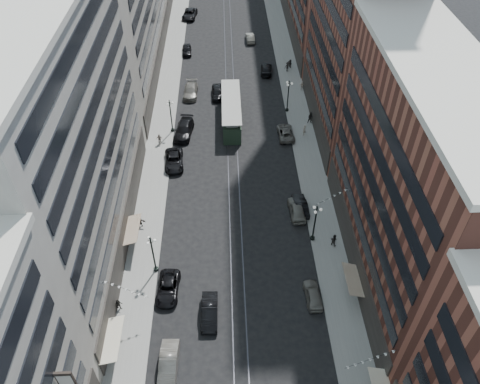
{
  "coord_description": "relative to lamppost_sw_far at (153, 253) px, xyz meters",
  "views": [
    {
      "loc": [
        -0.87,
        -5.09,
        42.73
      ],
      "look_at": [
        0.59,
        35.41,
        5.0
      ],
      "focal_mm": 35.0,
      "sensor_mm": 36.0,
      "label": 1
    }
  ],
  "objects": [
    {
      "name": "car_extra_2",
      "position": [
        1.84,
        26.15,
        -2.21
      ],
      "size": [
        3.28,
        6.38,
        1.77
      ],
      "primitive_type": "imported",
      "rotation": [
        0.0,
        0.0,
        -0.14
      ],
      "color": "black",
      "rests_on": "ground"
    },
    {
      "name": "car_8",
      "position": [
        2.4,
        37.71,
        -2.28
      ],
      "size": [
        2.53,
        5.73,
        1.64
      ],
      "primitive_type": "imported",
      "rotation": [
        0.0,
        0.0,
        -0.04
      ],
      "color": "#646159",
      "rests_on": "ground"
    },
    {
      "name": "car_9",
      "position": [
        0.98,
        53.24,
        -2.35
      ],
      "size": [
        1.97,
        4.45,
        1.49
      ],
      "primitive_type": "imported",
      "rotation": [
        0.0,
        0.0,
        0.05
      ],
      "color": "black",
      "rests_on": "ground"
    },
    {
      "name": "lamppost_se_far",
      "position": [
        18.4,
        4.0,
        0.0
      ],
      "size": [
        1.03,
        1.14,
        5.52
      ],
      "color": "black",
      "rests_on": "sidewalk_east"
    },
    {
      "name": "lamppost_sw_mid",
      "position": [
        0.0,
        27.0,
        0.0
      ],
      "size": [
        1.03,
        1.14,
        5.52
      ],
      "color": "black",
      "rests_on": "sidewalk_west"
    },
    {
      "name": "rail_west",
      "position": [
        8.5,
        42.0,
        -3.09
      ],
      "size": [
        0.12,
        180.0,
        0.02
      ],
      "primitive_type": "cube",
      "color": "#2D2D33",
      "rests_on": "ground"
    },
    {
      "name": "pedestrian_extra_1",
      "position": [
        21.69,
        28.32,
        -1.97
      ],
      "size": [
        0.99,
        0.61,
        1.95
      ],
      "primitive_type": "imported",
      "rotation": [
        0.0,
        0.0,
        6.18
      ],
      "color": "black",
      "rests_on": "sidewalk_east"
    },
    {
      "name": "car_extra_1",
      "position": [
        17.03,
        8.44,
        -2.3
      ],
      "size": [
        2.08,
        4.76,
        1.6
      ],
      "primitive_type": "imported",
      "rotation": [
        0.0,
        0.0,
        3.18
      ],
      "color": "slate",
      "rests_on": "ground"
    },
    {
      "name": "car_14",
      "position": [
        13.7,
        58.26,
        -2.36
      ],
      "size": [
        1.8,
        4.56,
        1.48
      ],
      "primitive_type": "imported",
      "rotation": [
        0.0,
        0.0,
        3.2
      ],
      "color": "#66655B",
      "rests_on": "ground"
    },
    {
      "name": "sidewalk_east",
      "position": [
        20.2,
        42.0,
        -3.02
      ],
      "size": [
        4.0,
        180.0,
        0.15
      ],
      "primitive_type": "cube",
      "color": "gray",
      "rests_on": "ground"
    },
    {
      "name": "building_east_mid",
      "position": [
        26.2,
        -0.0,
        8.9
      ],
      "size": [
        8.0,
        30.0,
        24.0
      ],
      "primitive_type": "cube",
      "color": "brown",
      "rests_on": "ground"
    },
    {
      "name": "car_5",
      "position": [
        6.15,
        -6.13,
        -2.32
      ],
      "size": [
        1.69,
        4.75,
        1.56
      ],
      "primitive_type": "imported",
      "rotation": [
        0.0,
        0.0,
        -0.01
      ],
      "color": "black",
      "rests_on": "ground"
    },
    {
      "name": "car_11",
      "position": [
        17.41,
        25.16,
        -2.4
      ],
      "size": [
        2.45,
        5.06,
        1.39
      ],
      "primitive_type": "imported",
      "rotation": [
        0.0,
        0.0,
        3.17
      ],
      "color": "#625E57",
      "rests_on": "ground"
    },
    {
      "name": "car_13",
      "position": [
        7.0,
        37.03,
        -2.27
      ],
      "size": [
        2.12,
        4.91,
        1.65
      ],
      "primitive_type": "imported",
      "rotation": [
        0.0,
        0.0,
        0.04
      ],
      "color": "black",
      "rests_on": "ground"
    },
    {
      "name": "pedestrian_6",
      "position": [
        -1.66,
        23.79,
        -2.11
      ],
      "size": [
        0.99,
        0.47,
        1.67
      ],
      "primitive_type": "imported",
      "rotation": [
        0.0,
        0.0,
        3.17
      ],
      "color": "gray",
      "rests_on": "sidewalk_west"
    },
    {
      "name": "pedestrian_8",
      "position": [
        20.25,
        25.2,
        -2.03
      ],
      "size": [
        0.79,
        0.76,
        1.83
      ],
      "primitive_type": "imported",
      "rotation": [
        0.0,
        0.0,
        3.83
      ],
      "color": "#AB9D8E",
      "rests_on": "sidewalk_east"
    },
    {
      "name": "building_west_mid",
      "position": [
        -7.8,
        5.0,
        10.9
      ],
      "size": [
        8.0,
        36.0,
        28.0
      ],
      "primitive_type": "cube",
      "color": "#A09B8E",
      "rests_on": "ground"
    },
    {
      "name": "streetcar",
      "position": [
        9.2,
        29.63,
        -1.41
      ],
      "size": [
        2.93,
        13.22,
        3.66
      ],
      "color": "#203223",
      "rests_on": "ground"
    },
    {
      "name": "car_1",
      "position": [
        2.34,
        -11.6,
        -2.31
      ],
      "size": [
        1.83,
        4.85,
        1.58
      ],
      "primitive_type": "imported",
      "rotation": [
        0.0,
        0.0,
        -0.03
      ],
      "color": "#68645C",
      "rests_on": "ground"
    },
    {
      "name": "car_7",
      "position": [
        0.8,
        18.89,
        -2.33
      ],
      "size": [
        2.94,
        5.7,
        1.54
      ],
      "primitive_type": "imported",
      "rotation": [
        0.0,
        0.0,
        0.07
      ],
      "color": "black",
      "rests_on": "ground"
    },
    {
      "name": "pedestrian_extra_0",
      "position": [
        21.67,
        38.4,
        -2.11
      ],
      "size": [
        1.06,
        0.66,
        1.67
      ],
      "primitive_type": "imported",
      "rotation": [
        0.0,
        0.0,
        2.91
      ],
      "color": "beige",
      "rests_on": "sidewalk_east"
    },
    {
      "name": "pedestrian_2",
      "position": [
        -3.3,
        -5.07,
        -2.14
      ],
      "size": [
        0.89,
        0.68,
        1.62
      ],
      "primitive_type": "imported",
      "rotation": [
        0.0,
        0.0,
        0.35
      ],
      "color": "black",
      "rests_on": "sidewalk_west"
    },
    {
      "name": "pedestrian_9",
      "position": [
        19.91,
        45.1,
        -2.03
      ],
      "size": [
        1.25,
        0.69,
        1.83
      ],
      "primitive_type": "imported",
      "rotation": [
        0.0,
        0.0,
        0.18
      ],
      "color": "black",
      "rests_on": "sidewalk_east"
    },
    {
      "name": "pedestrian_7",
      "position": [
        20.73,
        3.02,
        -2.11
      ],
      "size": [
        0.91,
        0.86,
        1.67
      ],
      "primitive_type": "imported",
      "rotation": [
        0.0,
        0.0,
        2.45
      ],
      "color": "black",
      "rests_on": "sidewalk_east"
    },
    {
      "name": "ground",
      "position": [
        9.2,
        32.0,
        -3.1
      ],
      "size": [
        220.0,
        220.0,
        0.0
      ],
      "primitive_type": "plane",
      "color": "black",
      "rests_on": "ground"
    },
    {
      "name": "lamppost_se_mid",
      "position": [
        18.4,
        32.0,
        0.0
      ],
      "size": [
        1.03,
        1.14,
        5.52
      ],
      "color": "black",
      "rests_on": "sidewalk_east"
    },
    {
      "name": "pedestrian_5",
      "position": [
        -2.58,
        6.86,
        -2.17
      ],
      "size": [
        1.47,
        0.56,
        1.55
      ],
      "primitive_type": "imported",
      "rotation": [
        0.0,
        0.0,
        0.1
      ],
      "color": "black",
      "rests_on": "sidewalk_west"
    },
    {
      "name": "car_extra_0",
      "position": [
        0.8,
        70.49,
        -2.26
      ],
      "size": [
        3.52,
        6.32,
        1.67
      ],
      "primitive_type": "imported",
      "rotation": [
        0.0,
        0.0,
        -0.13
      ],
      "color": "black",
      "rests_on": "ground"
    },
    {
      "name": "car_10",
      "position": [
        17.6,
        9.17,
        -2.37
      ],
      "size": [
        1.84,
        4.52,
        1.46
      ],
      "primitive_type": "imported",
      "rotation": [
        0.0,
        0.0,
        3.21
      ],
      "color": "black",
      "rests_on": "ground"
    },
    {
      "name": "car_2",
      "position": [
        1.61,
        -2.95,
        -2.41
      ],
      "size": [
        2.56,
        5.08,
        1.38
      ],
      "primitive_type": "imported",
      "rotation": [
        0.0,
        0.0,
        -0.05
      ],
      "color": "black",
      "rests_on": "ground"
    },
    {
      "name": "lamppost_sw_far",
      "position": [
        0.0,
        0.0,
        0.0
      ],
      "size": [
        1.03,
        1.14,
        5.52
      ],
      "color": "black",
      "rests_on": "sidewalk_west"
    },
    {
      "name": "sidewalk_west",
      "position": [
        -1.8,
        42.0,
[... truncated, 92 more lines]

